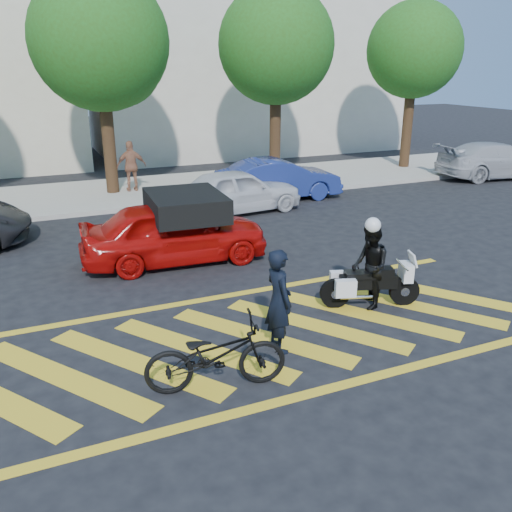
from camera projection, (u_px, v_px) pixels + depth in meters
name	position (u px, v px, depth m)	size (l,w,h in m)	color
ground	(234.00, 342.00, 9.37)	(90.00, 90.00, 0.00)	black
sidewalk	(114.00, 194.00, 19.70)	(60.00, 5.00, 0.15)	#9E998E
crosswalk	(232.00, 342.00, 9.35)	(12.33, 4.00, 0.01)	gold
building_right	(246.00, 45.00, 29.05)	(16.00, 8.00, 11.00)	beige
tree_center	(104.00, 46.00, 18.12)	(4.60, 4.60, 7.56)	black
tree_right	(278.00, 50.00, 20.59)	(4.40, 4.40, 7.41)	black
tree_far_right	(415.00, 54.00, 23.09)	(4.00, 4.00, 7.10)	black
officer_bike	(279.00, 301.00, 8.85)	(0.65, 0.42, 1.77)	black
bicycle	(216.00, 355.00, 7.87)	(0.73, 2.08, 1.09)	black
police_motorcycle	(369.00, 284.00, 10.61)	(1.92, 0.97, 0.88)	black
officer_moto	(370.00, 266.00, 10.48)	(0.82, 0.64, 1.68)	black
red_convertible	(174.00, 232.00, 12.93)	(1.77, 4.41, 1.50)	#AC0A07
parked_mid_right	(238.00, 191.00, 17.32)	(1.68, 4.16, 1.42)	silver
parked_right	(279.00, 179.00, 19.04)	(1.51, 4.34, 1.43)	navy
parked_far_right	(496.00, 160.00, 22.63)	(2.06, 5.07, 1.47)	#A5A7AD
pedestrian_right	(131.00, 166.00, 19.55)	(1.06, 0.44, 1.81)	#A06649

